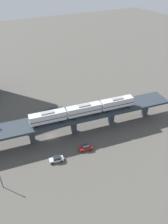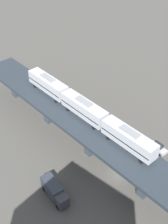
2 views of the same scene
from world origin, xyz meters
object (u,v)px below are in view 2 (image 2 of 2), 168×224
at_px(delivery_truck, 55,191).
at_px(subway_train, 84,108).
at_px(street_car_silver, 158,148).
at_px(street_car_red, 119,128).

bearing_deg(delivery_truck, subway_train, -159.78).
xyz_separation_m(subway_train, delivery_truck, (15.09, 5.56, -8.17)).
bearing_deg(street_car_silver, delivery_truck, -20.11).
height_order(subway_train, delivery_truck, subway_train).
bearing_deg(street_car_red, delivery_truck, 4.24).
distance_m(subway_train, delivery_truck, 18.04).
relative_size(subway_train, street_car_red, 7.99).
bearing_deg(subway_train, street_car_red, 155.67).
xyz_separation_m(subway_train, street_car_red, (-8.43, 3.81, -9.00)).
height_order(subway_train, street_car_silver, subway_train).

